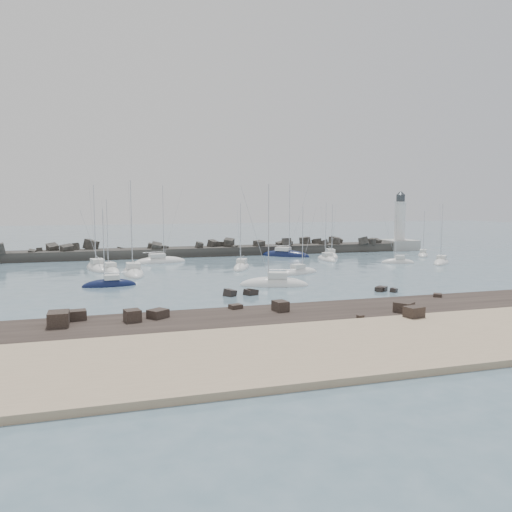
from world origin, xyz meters
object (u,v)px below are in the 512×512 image
(sailboat_3, at_px, (133,274))
(sailboat_11, at_px, (441,263))
(sailboat_8, at_px, (285,255))
(sailboat_10, at_px, (327,259))
(sailboat_4, at_px, (160,262))
(sailboat_5, at_px, (274,285))
(lighthouse, at_px, (399,237))
(sailboat_12, at_px, (423,255))
(sailboat_7, at_px, (300,273))
(sailboat_1, at_px, (97,269))
(sailboat_9, at_px, (398,262))
(sailboat_6, at_px, (241,268))
(sailboat_14, at_px, (110,271))
(sailboat_13, at_px, (331,256))
(sailboat_2, at_px, (109,285))

(sailboat_3, relative_size, sailboat_11, 1.32)
(sailboat_8, height_order, sailboat_10, sailboat_8)
(sailboat_8, distance_m, sailboat_11, 30.61)
(sailboat_4, bearing_deg, sailboat_5, -68.65)
(sailboat_3, xyz_separation_m, sailboat_5, (17.53, -16.30, 0.00))
(lighthouse, xyz_separation_m, sailboat_12, (-3.43, -14.27, -2.96))
(sailboat_7, bearing_deg, sailboat_1, 154.54)
(sailboat_5, bearing_deg, sailboat_9, 29.94)
(sailboat_6, bearing_deg, sailboat_14, 173.03)
(sailboat_3, bearing_deg, lighthouse, 21.37)
(sailboat_3, relative_size, sailboat_6, 1.31)
(sailboat_12, distance_m, sailboat_14, 63.25)
(sailboat_9, distance_m, sailboat_13, 15.02)
(sailboat_9, bearing_deg, sailboat_2, -167.72)
(sailboat_6, bearing_deg, sailboat_10, 21.15)
(sailboat_8, relative_size, sailboat_11, 1.38)
(sailboat_4, xyz_separation_m, sailboat_11, (49.19, -16.25, -0.01))
(sailboat_2, bearing_deg, sailboat_3, 70.36)
(lighthouse, bearing_deg, sailboat_13, -155.15)
(lighthouse, xyz_separation_m, sailboat_14, (-66.41, -20.14, -2.96))
(sailboat_7, relative_size, sailboat_9, 1.18)
(sailboat_1, distance_m, sailboat_7, 33.80)
(sailboat_4, bearing_deg, sailboat_9, -17.68)
(sailboat_8, distance_m, sailboat_12, 28.82)
(sailboat_6, bearing_deg, sailboat_2, -150.81)
(sailboat_5, height_order, sailboat_13, sailboat_5)
(sailboat_10, relative_size, sailboat_12, 1.17)
(sailboat_10, bearing_deg, sailboat_14, -173.27)
(sailboat_3, distance_m, sailboat_7, 25.90)
(sailboat_12, xyz_separation_m, sailboat_13, (-19.31, 3.74, 0.01))
(sailboat_3, relative_size, sailboat_7, 1.38)
(sailboat_9, height_order, sailboat_12, sailboat_12)
(sailboat_6, bearing_deg, sailboat_12, 11.52)
(lighthouse, relative_size, sailboat_4, 0.95)
(sailboat_1, height_order, sailboat_7, sailboat_1)
(sailboat_6, relative_size, sailboat_11, 1.01)
(lighthouse, xyz_separation_m, sailboat_9, (-15.39, -23.63, -2.96))
(sailboat_3, distance_m, sailboat_5, 23.94)
(lighthouse, bearing_deg, sailboat_10, -149.36)
(sailboat_5, height_order, sailboat_11, sailboat_5)
(sailboat_4, relative_size, sailboat_6, 1.29)
(sailboat_7, distance_m, sailboat_14, 30.61)
(sailboat_5, relative_size, sailboat_6, 1.22)
(sailboat_2, bearing_deg, sailboat_13, 28.96)
(sailboat_5, height_order, sailboat_8, sailboat_8)
(sailboat_8, relative_size, sailboat_12, 1.60)
(sailboat_13, bearing_deg, sailboat_1, -172.31)
(sailboat_12, bearing_deg, sailboat_10, -177.21)
(sailboat_2, relative_size, sailboat_9, 1.16)
(sailboat_5, distance_m, sailboat_9, 34.63)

